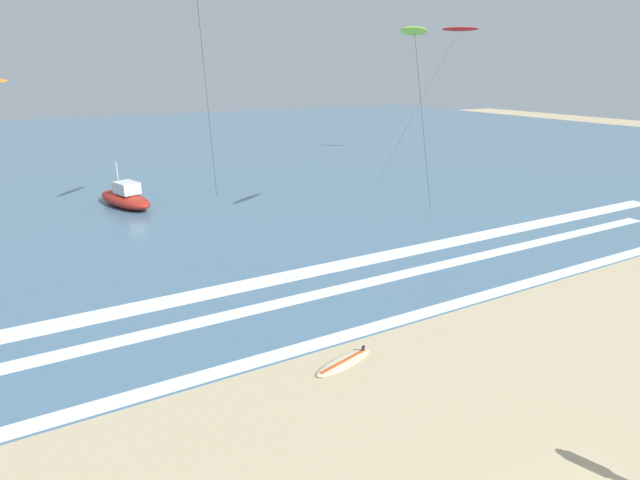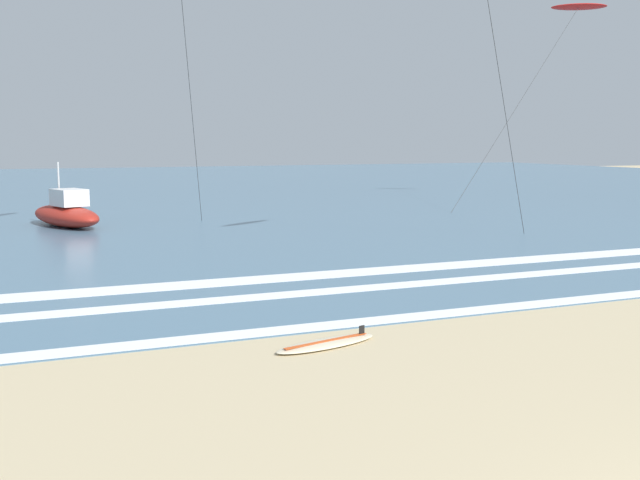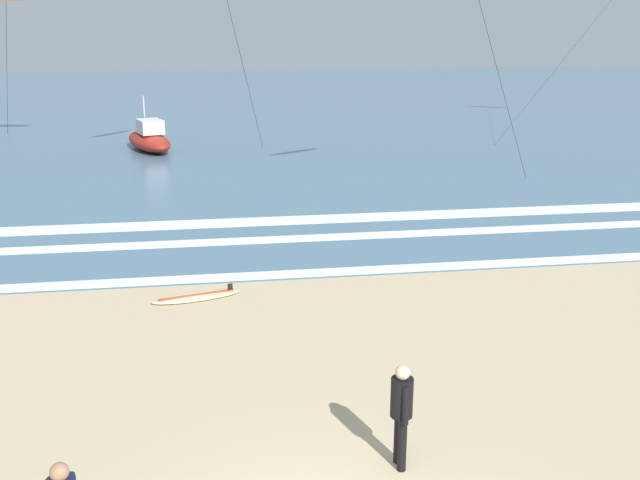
{
  "view_description": "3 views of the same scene",
  "coord_description": "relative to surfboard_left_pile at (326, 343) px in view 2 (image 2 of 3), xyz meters",
  "views": [
    {
      "loc": [
        -8.35,
        -1.67,
        8.01
      ],
      "look_at": [
        -2.05,
        9.71,
        3.56
      ],
      "focal_mm": 27.92,
      "sensor_mm": 36.0,
      "label": 1
    },
    {
      "loc": [
        -6.92,
        -3.17,
        3.62
      ],
      "look_at": [
        -1.65,
        9.34,
        1.83
      ],
      "focal_mm": 42.69,
      "sensor_mm": 36.0,
      "label": 2
    },
    {
      "loc": [
        -1.2,
        -6.86,
        6.1
      ],
      "look_at": [
        0.89,
        6.9,
        1.89
      ],
      "focal_mm": 39.77,
      "sensor_mm": 36.0,
      "label": 3
    }
  ],
  "objects": [
    {
      "name": "wave_foam_mid_break",
      "position": [
        0.03,
        4.44,
        -0.03
      ],
      "size": [
        44.11,
        0.72,
        0.01
      ],
      "primitive_type": "cube",
      "color": "white",
      "rests_on": "ocean_surface"
    },
    {
      "name": "offshore_boat",
      "position": [
        -2.68,
        21.4,
        0.51
      ],
      "size": [
        3.29,
        5.47,
        2.7
      ],
      "color": "maroon",
      "rests_on": "ground"
    },
    {
      "name": "wave_foam_shoreline",
      "position": [
        0.5,
        1.31,
        -0.03
      ],
      "size": [
        50.49,
        0.61,
        0.01
      ],
      "primitive_type": "cube",
      "color": "white",
      "rests_on": "ocean_surface"
    },
    {
      "name": "kite_red_low_near",
      "position": [
        26.77,
        24.62,
        11.29
      ],
      "size": [
        12.98,
        5.69,
        11.64
      ],
      "color": "red",
      "rests_on": "ground"
    },
    {
      "name": "surfboard_left_pile",
      "position": [
        0.0,
        0.0,
        0.0
      ],
      "size": [
        2.18,
        1.09,
        0.25
      ],
      "color": "beige",
      "rests_on": "ground"
    },
    {
      "name": "ocean_surface",
      "position": [
        1.73,
        45.91,
        -0.04
      ],
      "size": [
        140.0,
        90.0,
        0.01
      ],
      "primitive_type": "cube",
      "color": "slate",
      "rests_on": "ground"
    },
    {
      "name": "wave_foam_outer_break",
      "position": [
        2.63,
        6.54,
        -0.03
      ],
      "size": [
        47.42,
        1.08,
        0.01
      ],
      "primitive_type": "cube",
      "color": "white",
      "rests_on": "ocean_surface"
    }
  ]
}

